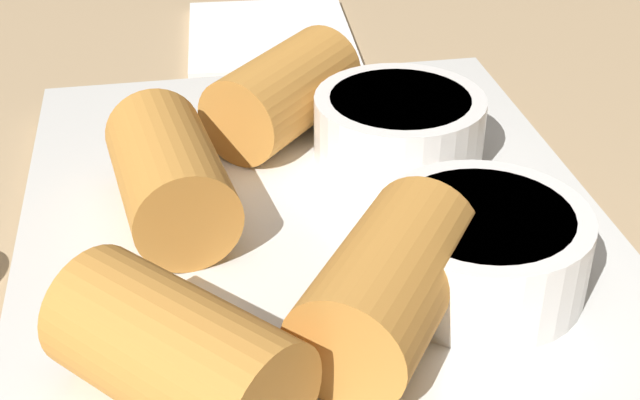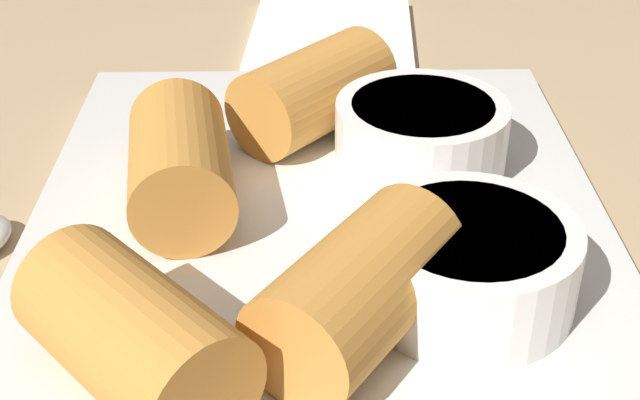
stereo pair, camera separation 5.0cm
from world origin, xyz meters
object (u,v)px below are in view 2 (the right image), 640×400
at_px(dipping_bowl_near, 469,261).
at_px(dipping_bowl_far, 421,133).
at_px(napkin, 333,35).
at_px(serving_plate, 320,249).

height_order(dipping_bowl_near, dipping_bowl_far, same).
distance_m(dipping_bowl_far, napkin, 0.21).
bearing_deg(dipping_bowl_far, dipping_bowl_near, 3.52).
relative_size(dipping_bowl_near, napkin, 0.60).
bearing_deg(dipping_bowl_far, napkin, -170.08).
bearing_deg(napkin, serving_plate, -2.98).
relative_size(serving_plate, dipping_bowl_far, 4.24).
distance_m(dipping_bowl_near, napkin, 0.31).
height_order(serving_plate, napkin, serving_plate).
bearing_deg(serving_plate, dipping_bowl_near, 50.85).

